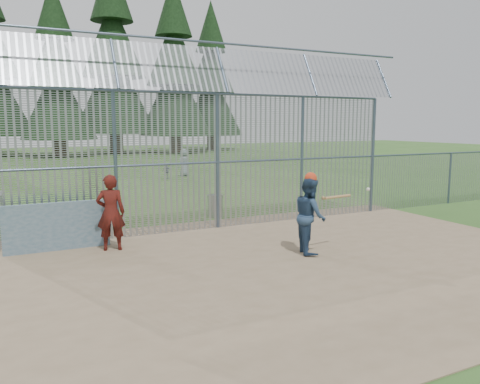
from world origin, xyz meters
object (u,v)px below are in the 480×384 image
batter (310,215)px  trash_can (215,205)px  dugout_wall (57,226)px  onlooker (111,212)px

batter → trash_can: (-0.23, 5.24, -0.56)m
dugout_wall → onlooker: size_ratio=1.32×
onlooker → trash_can: bearing=-131.9°
dugout_wall → onlooker: onlooker is taller
batter → onlooker: bearing=78.7°
dugout_wall → trash_can: size_ratio=3.05×
dugout_wall → trash_can: (5.23, 2.28, -0.24)m
dugout_wall → batter: size_ratio=1.36×
dugout_wall → batter: bearing=-28.5°
batter → trash_can: 5.28m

